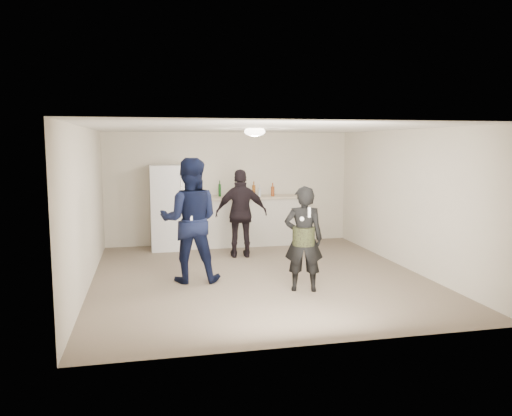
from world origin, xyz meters
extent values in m
plane|color=#6B5B4C|center=(0.00, 0.00, 0.00)|extent=(6.00, 6.00, 0.00)
plane|color=silver|center=(0.00, 0.00, 2.50)|extent=(6.00, 6.00, 0.00)
plane|color=beige|center=(0.00, 3.00, 1.25)|extent=(6.00, 0.00, 6.00)
plane|color=beige|center=(0.00, -3.00, 1.25)|extent=(6.00, 0.00, 6.00)
plane|color=beige|center=(-2.75, 0.00, 1.25)|extent=(0.00, 6.00, 6.00)
plane|color=beige|center=(2.75, 0.00, 1.25)|extent=(0.00, 6.00, 6.00)
cube|color=beige|center=(0.27, 2.67, 0.53)|extent=(2.60, 0.56, 1.05)
cube|color=#C1AC96|center=(0.27, 2.67, 1.07)|extent=(2.68, 0.64, 0.04)
cube|color=white|center=(-1.41, 2.60, 0.90)|extent=(0.70, 0.70, 1.80)
cylinder|color=silver|center=(-1.13, 2.23, 1.30)|extent=(0.02, 0.02, 0.60)
ellipsoid|color=white|center=(0.00, 0.30, 2.45)|extent=(0.36, 0.36, 0.16)
cylinder|color=#AFAFB3|center=(-0.63, 2.62, 1.18)|extent=(0.08, 0.08, 0.17)
imported|color=#0E183E|center=(-1.15, -0.04, 1.01)|extent=(1.09, 0.91, 2.02)
imported|color=black|center=(0.49, -0.95, 0.81)|extent=(0.67, 0.53, 1.62)
cylinder|color=#313B1A|center=(0.49, -0.95, 0.85)|extent=(0.34, 0.34, 0.28)
imported|color=black|center=(-0.01, 1.52, 0.87)|extent=(1.07, 0.54, 1.75)
cube|color=white|center=(-1.15, -0.32, 1.05)|extent=(0.04, 0.04, 0.15)
sphere|color=white|center=(-1.03, -0.29, 0.98)|extent=(0.07, 0.07, 0.07)
cube|color=silver|center=(0.49, -1.20, 1.25)|extent=(0.04, 0.04, 0.15)
sphere|color=white|center=(0.39, -1.17, 1.15)|extent=(0.07, 0.07, 0.07)
cylinder|color=silver|center=(0.60, 2.57, 1.18)|extent=(0.07, 0.07, 0.18)
cylinder|color=brown|center=(0.49, 2.64, 1.22)|extent=(0.07, 0.07, 0.25)
cylinder|color=#113D18|center=(0.15, 2.73, 1.20)|extent=(0.07, 0.07, 0.22)
cylinder|color=#8D3A14|center=(0.90, 2.58, 1.20)|extent=(0.08, 0.08, 0.22)
cylinder|color=#144616|center=(-0.25, 2.79, 1.23)|extent=(0.06, 0.06, 0.27)
camera|label=1|loc=(-1.81, -8.09, 2.24)|focal=35.00mm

